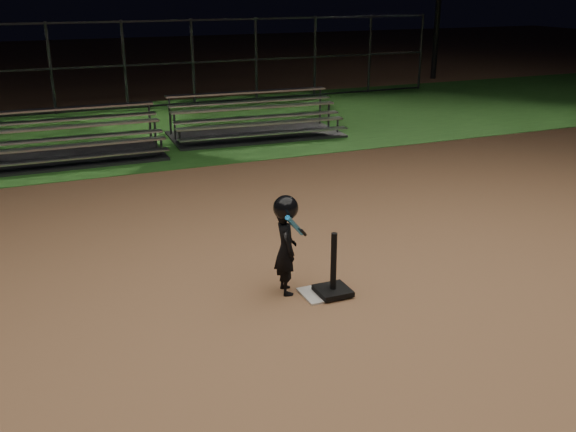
# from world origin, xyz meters

# --- Properties ---
(ground) EXTENTS (80.00, 80.00, 0.00)m
(ground) POSITION_xyz_m (0.00, 0.00, 0.00)
(ground) COLOR #976844
(ground) RESTS_ON ground
(grass_strip) EXTENTS (60.00, 8.00, 0.01)m
(grass_strip) POSITION_xyz_m (0.00, 10.00, 0.01)
(grass_strip) COLOR #23561C
(grass_strip) RESTS_ON ground
(home_plate) EXTENTS (0.45, 0.45, 0.02)m
(home_plate) POSITION_xyz_m (0.00, 0.00, 0.01)
(home_plate) COLOR beige
(home_plate) RESTS_ON ground
(batting_tee) EXTENTS (0.38, 0.38, 0.75)m
(batting_tee) POSITION_xyz_m (0.12, -0.06, 0.16)
(batting_tee) COLOR black
(batting_tee) RESTS_ON home_plate
(child_batter) EXTENTS (0.44, 0.60, 1.20)m
(child_batter) POSITION_xyz_m (-0.35, 0.23, 0.64)
(child_batter) COLOR black
(child_batter) RESTS_ON ground
(bleacher_left) EXTENTS (4.00, 1.96, 0.98)m
(bleacher_left) POSITION_xyz_m (-2.22, 7.66, 0.20)
(bleacher_left) COLOR #A8A8AC
(bleacher_left) RESTS_ON ground
(bleacher_right) EXTENTS (4.10, 2.15, 0.98)m
(bleacher_right) POSITION_xyz_m (2.20, 8.22, 0.20)
(bleacher_right) COLOR silver
(bleacher_right) RESTS_ON ground
(backstop_fence) EXTENTS (20.08, 0.08, 2.50)m
(backstop_fence) POSITION_xyz_m (0.00, 13.00, 1.25)
(backstop_fence) COLOR #38383D
(backstop_fence) RESTS_ON ground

